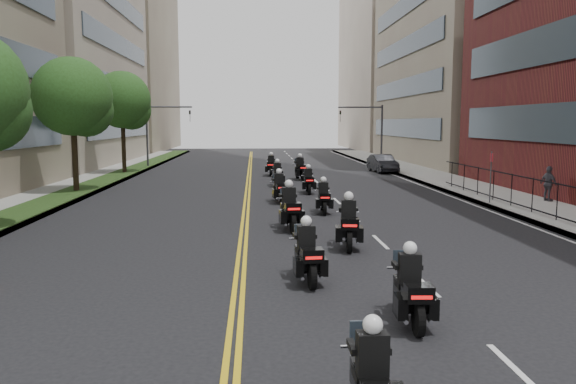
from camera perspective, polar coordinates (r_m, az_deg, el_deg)
name	(u,v)px	position (r m, az deg, el deg)	size (l,w,h in m)	color
ground	(322,377)	(9.40, 3.46, -18.26)	(160.00, 160.00, 0.00)	black
sidewalk_right	(467,187)	(36.11, 17.76, 0.45)	(4.00, 90.00, 0.15)	gray
sidewalk_left	(68,190)	(35.40, -21.44, 0.17)	(4.00, 90.00, 0.15)	gray
grass_strip	(82,189)	(35.15, -20.21, 0.34)	(2.00, 90.00, 0.04)	#203D16
building_right_tan	(479,12)	(61.75, 18.86, 16.94)	(15.11, 28.00, 30.00)	#816F5E
building_right_far	(401,64)	(89.78, 11.40, 12.66)	(15.00, 28.00, 26.00)	gray
building_left_far	(112,62)	(89.39, -17.41, 12.51)	(16.00, 28.00, 26.00)	#816F5E
iron_fence	(571,205)	(23.93, 26.83, -1.19)	(0.05, 28.00, 1.50)	black
street_trees	(39,99)	(28.85, -24.01, 8.67)	(4.40, 38.40, 7.98)	#322316
traffic_signal_right	(371,126)	(51.54, 8.46, 6.63)	(4.09, 0.20, 5.60)	#3F3F44
traffic_signal_left	(158,126)	(51.15, -13.09, 6.52)	(4.09, 0.20, 5.60)	#3F3F44
motorcycle_1	(410,292)	(11.68, 12.33, -9.86)	(0.55, 2.24, 1.65)	black
motorcycle_2	(307,256)	(14.31, 1.94, -6.51)	(0.60, 2.27, 1.68)	black
motorcycle_3	(349,226)	(18.21, 6.17, -3.43)	(0.73, 2.45, 1.81)	black
motorcycle_4	(289,210)	(21.20, 0.15, -1.84)	(0.70, 2.54, 1.88)	black
motorcycle_5	(323,199)	(25.11, 3.63, -0.69)	(0.53, 2.20, 1.62)	black
motorcycle_6	(279,189)	(28.32, -0.88, 0.29)	(0.69, 2.33, 1.72)	black
motorcycle_7	(308,182)	(32.10, 2.08, 1.04)	(0.52, 2.25, 1.66)	black
motorcycle_8	(278,175)	(35.68, -1.07, 1.70)	(0.55, 2.35, 1.74)	black
motorcycle_9	(300,169)	(39.69, 1.27, 2.31)	(0.77, 2.51, 1.86)	black
motorcycle_10	(271,166)	(42.86, -1.73, 2.62)	(0.62, 2.43, 1.79)	black
parked_sedan	(383,163)	(46.40, 9.59, 2.89)	(1.53, 4.39, 1.45)	black
pedestrian_c	(549,184)	(30.61, 24.96, 0.77)	(1.02, 0.42, 1.74)	#45454D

